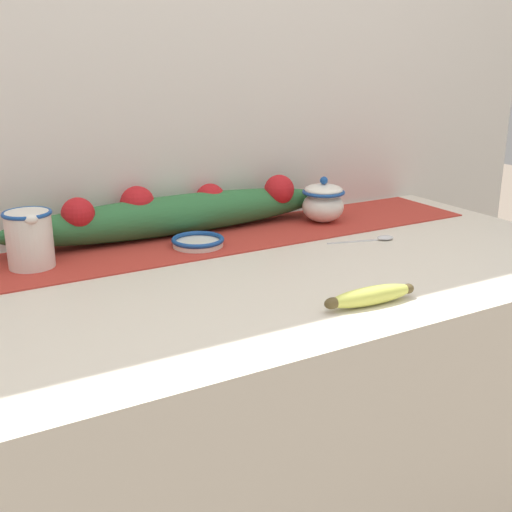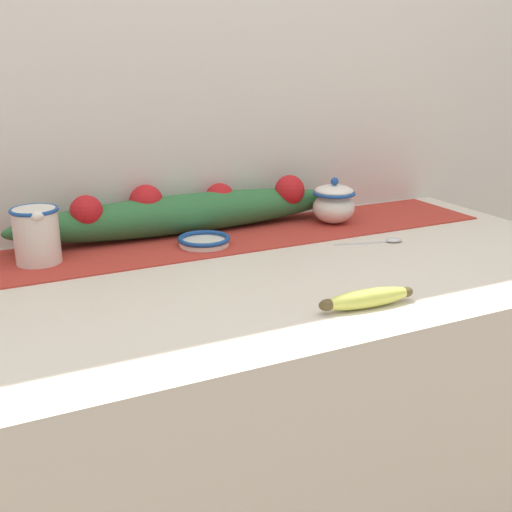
# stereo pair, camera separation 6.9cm
# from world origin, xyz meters

# --- Properties ---
(countertop) EXTENTS (1.59, 0.74, 0.92)m
(countertop) POSITION_xyz_m (0.00, 0.00, 0.46)
(countertop) COLOR beige
(countertop) RESTS_ON ground_plane
(back_wall) EXTENTS (2.39, 0.04, 2.40)m
(back_wall) POSITION_xyz_m (0.00, 0.39, 1.20)
(back_wall) COLOR silver
(back_wall) RESTS_ON ground_plane
(table_runner) EXTENTS (1.46, 0.25, 0.00)m
(table_runner) POSITION_xyz_m (0.00, 0.24, 0.92)
(table_runner) COLOR #B23328
(table_runner) RESTS_ON countertop
(cream_pitcher) EXTENTS (0.10, 0.12, 0.12)m
(cream_pitcher) POSITION_xyz_m (-0.35, 0.24, 0.98)
(cream_pitcher) COLOR white
(cream_pitcher) RESTS_ON countertop
(sugar_bowl) EXTENTS (0.11, 0.11, 0.12)m
(sugar_bowl) POSITION_xyz_m (0.37, 0.24, 0.97)
(sugar_bowl) COLOR white
(sugar_bowl) RESTS_ON countertop
(small_dish) EXTENTS (0.12, 0.12, 0.02)m
(small_dish) POSITION_xyz_m (-0.00, 0.20, 0.93)
(small_dish) COLOR white
(small_dish) RESTS_ON countertop
(banana) EXTENTS (0.19, 0.05, 0.03)m
(banana) POSITION_xyz_m (0.11, -0.26, 0.94)
(banana) COLOR #CCD156
(banana) RESTS_ON countertop
(spoon) EXTENTS (0.16, 0.06, 0.01)m
(spoon) POSITION_xyz_m (0.39, 0.04, 0.92)
(spoon) COLOR silver
(spoon) RESTS_ON countertop
(poinsettia_garland) EXTENTS (0.83, 0.11, 0.12)m
(poinsettia_garland) POSITION_xyz_m (0.00, 0.32, 0.98)
(poinsettia_garland) COLOR #2D6B38
(poinsettia_garland) RESTS_ON countertop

